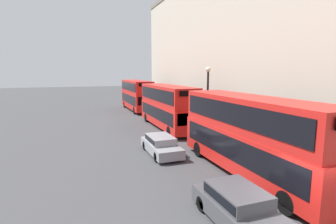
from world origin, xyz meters
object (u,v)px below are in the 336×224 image
object	(u,v)px
bus_leading	(250,133)
bus_third_in_queue	(137,94)
bus_second_in_queue	(167,105)
car_hatchback	(161,144)
pedestrian	(293,160)
car_dark_sedan	(238,206)

from	to	relation	value
bus_leading	bus_third_in_queue	xyz separation A→B (m)	(0.00, 26.75, 0.01)
bus_second_in_queue	car_hatchback	bearing A→B (deg)	-112.91
bus_second_in_queue	bus_third_in_queue	size ratio (longest dim) A/B	1.04
car_hatchback	bus_third_in_queue	bearing A→B (deg)	80.99
bus_second_in_queue	car_hatchback	world-z (taller)	bus_second_in_queue
bus_leading	bus_second_in_queue	bearing A→B (deg)	90.00
car_hatchback	pedestrian	size ratio (longest dim) A/B	2.57
bus_leading	pedestrian	size ratio (longest dim) A/B	6.42
bus_leading	car_hatchback	world-z (taller)	bus_leading
bus_third_in_queue	car_hatchback	bearing A→B (deg)	-99.01
bus_third_in_queue	bus_second_in_queue	bearing A→B (deg)	-90.00
car_dark_sedan	pedestrian	xyz separation A→B (m)	(5.84, 3.15, 0.05)
bus_leading	bus_second_in_queue	world-z (taller)	bus_leading
bus_leading	car_hatchback	bearing A→B (deg)	122.68
bus_third_in_queue	car_dark_sedan	size ratio (longest dim) A/B	2.47
bus_second_in_queue	pedestrian	xyz separation A→B (m)	(2.44, -14.03, -1.60)
pedestrian	car_dark_sedan	bearing A→B (deg)	-151.67
bus_leading	bus_third_in_queue	distance (m)	26.75
bus_leading	bus_third_in_queue	world-z (taller)	bus_third_in_queue
bus_leading	bus_second_in_queue	xyz separation A→B (m)	(0.00, 13.35, -0.03)
car_dark_sedan	pedestrian	world-z (taller)	pedestrian
bus_leading	car_dark_sedan	size ratio (longest dim) A/B	2.63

